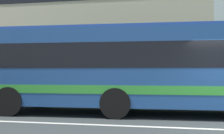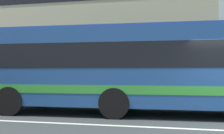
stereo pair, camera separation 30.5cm
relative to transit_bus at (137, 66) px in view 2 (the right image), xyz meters
name	(u,v)px [view 2 (the right image)]	position (x,y,z in m)	size (l,w,h in m)	color
hedge_row_far	(219,94)	(3.40, 3.55, -1.25)	(23.36, 1.10, 0.92)	#1C461E
apartment_block_left	(94,13)	(-5.37, 12.96, 4.95)	(18.97, 10.32, 13.32)	#B6B596
transit_bus	(137,66)	(0.00, 0.00, 0.00)	(10.71, 2.95, 3.10)	#214C8C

